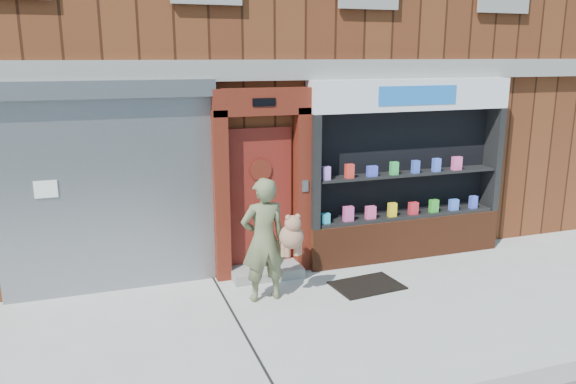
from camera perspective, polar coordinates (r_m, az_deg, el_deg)
name	(u,v)px	position (r m, az deg, el deg)	size (l,w,h in m)	color
ground	(357,315)	(7.69, 7.04, -12.33)	(80.00, 80.00, 0.00)	#9E9E99
building	(239,25)	(12.58, -4.95, 16.58)	(12.00, 8.16, 8.00)	#522512
shutter_bay	(107,176)	(8.27, -17.93, 1.57)	(3.10, 0.30, 3.04)	gray
red_door_bay	(262,183)	(8.59, -2.64, 0.89)	(1.52, 0.58, 2.90)	#53180E
pharmacy_bay	(406,178)	(9.56, 11.95, 1.40)	(3.50, 0.41, 3.00)	#5C2915
woman	(267,239)	(7.78, -2.19, -4.83)	(0.86, 0.55, 1.76)	#606744
doormat	(367,285)	(8.59, 8.02, -9.37)	(1.00, 0.70, 0.02)	black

